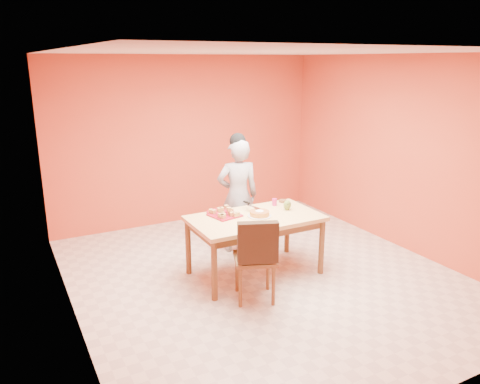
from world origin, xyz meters
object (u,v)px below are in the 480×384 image
dining_table (255,224)px  egg_ornament (287,205)px  magenta_glass (274,202)px  person (238,196)px  checker_tin (283,201)px  pastry_platter (225,215)px  sponge_cake (260,213)px  dining_chair (256,257)px  red_dinner_plate (217,212)px

dining_table → egg_ornament: (0.49, 0.04, 0.16)m
egg_ornament → magenta_glass: bearing=93.1°
person → magenta_glass: bearing=133.3°
person → checker_tin: bearing=150.8°
pastry_platter → magenta_glass: (0.77, 0.08, 0.04)m
dining_table → pastry_platter: (-0.32, 0.19, 0.10)m
pastry_platter → egg_ornament: size_ratio=2.54×
egg_ornament → dining_table: bearing=177.6°
egg_ornament → sponge_cake: bearing=-179.1°
dining_table → person: 0.80m
dining_chair → sponge_cake: dining_chair is taller
person → magenta_glass: size_ratio=17.51×
dining_chair → sponge_cake: (0.37, 0.56, 0.29)m
dining_table → pastry_platter: pastry_platter is taller
red_dinner_plate → checker_tin: bearing=0.0°
magenta_glass → sponge_cake: bearing=-143.2°
dining_chair → sponge_cake: bearing=78.3°
person → egg_ornament: size_ratio=12.31×
dining_table → magenta_glass: bearing=31.6°
person → magenta_glass: person is taller
dining_chair → magenta_glass: dining_chair is taller
dining_table → checker_tin: checker_tin is taller
sponge_cake → dining_table: bearing=155.4°
dining_table → magenta_glass: (0.45, 0.28, 0.14)m
sponge_cake → checker_tin: (0.58, 0.37, -0.02)m
dining_chair → red_dinner_plate: 0.96m
dining_table → checker_tin: size_ratio=15.25×
pastry_platter → egg_ornament: (0.81, -0.16, 0.06)m
person → pastry_platter: (-0.48, -0.58, -0.03)m
red_dinner_plate → egg_ornament: (0.84, -0.31, 0.06)m
red_dinner_plate → sponge_cake: size_ratio=1.13×
magenta_glass → egg_ornament: bearing=-80.2°
red_dinner_plate → sponge_cake: 0.55m
pastry_platter → sponge_cake: bearing=-30.3°
red_dinner_plate → checker_tin: (0.98, 0.00, 0.01)m
egg_ornament → checker_tin: size_ratio=1.24×
red_dinner_plate → checker_tin: 0.98m
dining_table → dining_chair: 0.68m
egg_ornament → checker_tin: 0.34m
dining_table → checker_tin: bearing=29.1°
dining_chair → egg_ornament: dining_chair is taller
magenta_glass → checker_tin: 0.19m
dining_chair → pastry_platter: 0.81m
person → red_dinner_plate: 0.67m
dining_chair → checker_tin: bearing=66.1°
pastry_platter → red_dinner_plate: bearing=100.1°
dining_table → dining_chair: size_ratio=1.62×
person → pastry_platter: 0.76m
sponge_cake → red_dinner_plate: bearing=136.8°
dining_table → person: bearing=78.0°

